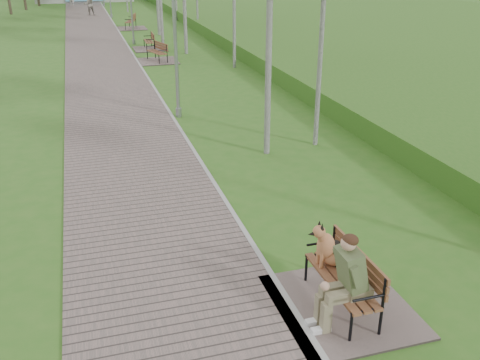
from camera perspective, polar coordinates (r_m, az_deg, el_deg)
name	(u,v)px	position (r m, az deg, el deg)	size (l,w,h in m)	color
ground	(208,175)	(13.53, -3.39, 0.53)	(120.00, 120.00, 0.00)	#31661C
walkway	(96,44)	(34.06, -15.13, 13.87)	(3.50, 67.00, 0.04)	#665953
kerb	(125,42)	(34.16, -12.12, 14.18)	(0.10, 67.00, 0.05)	#999993
embankment	(318,37)	(35.77, 8.27, 14.81)	(14.00, 70.00, 1.60)	#467126
bench_main	(339,283)	(8.57, 10.56, -10.73)	(2.06, 2.29, 1.80)	#665953
bench_second	(157,57)	(27.92, -8.81, 12.82)	(1.89, 2.10, 1.16)	#665953
bench_third	(149,46)	(31.51, -9.65, 13.95)	(1.81, 2.01, 1.11)	#665953
bench_far	(131,25)	(40.16, -11.57, 15.87)	(2.04, 2.27, 1.25)	#665953
lamp_post_near	(175,44)	(17.87, -6.90, 14.22)	(0.20, 0.20, 5.21)	gray
lamp_post_second	(131,6)	(33.21, -11.53, 17.71)	(0.18, 0.18, 4.63)	gray
pedestrian_far	(89,4)	(49.04, -15.81, 17.59)	(0.89, 0.69, 1.82)	gray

